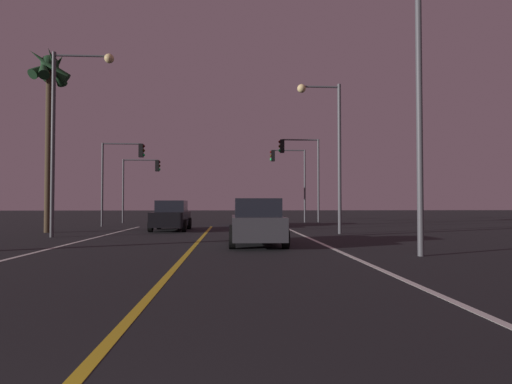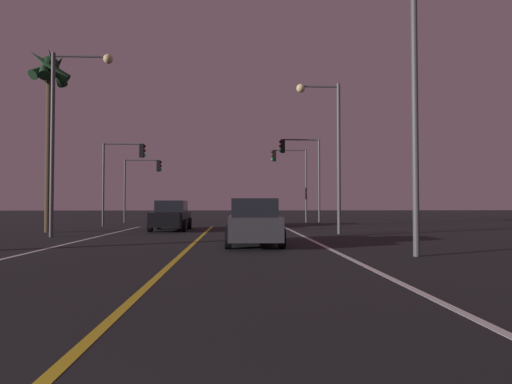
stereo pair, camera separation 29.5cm
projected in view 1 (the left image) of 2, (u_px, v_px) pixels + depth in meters
The scene contains 14 objects.
lane_edge_right at pixel (356, 258), 11.77m from camera, with size 0.16×33.85×0.01m, color silver.
lane_edge_left at pixel (0, 261), 11.23m from camera, with size 0.16×33.85×0.01m, color silver.
lane_center_divider at pixel (182, 260), 11.50m from camera, with size 0.16×33.85×0.01m, color gold.
car_lead_same_lane at pixel (257, 223), 15.66m from camera, with size 2.02×4.30×1.70m.
car_ahead_far at pixel (253, 214), 29.43m from camera, with size 2.02×4.30×1.70m.
car_oncoming at pixel (171, 216), 24.36m from camera, with size 2.02×4.30×1.70m.
traffic_light_near_right at pixel (300, 162), 29.36m from camera, with size 2.84×0.36×5.97m.
traffic_light_near_left at pixel (122, 165), 28.66m from camera, with size 2.87×0.36×5.60m.
traffic_light_far_right at pixel (289, 169), 34.84m from camera, with size 2.93×0.36×5.94m.
traffic_light_far_left at pixel (142, 176), 34.15m from camera, with size 3.01×0.36×5.07m.
street_lamp_right_near at pixel (400, 71), 12.44m from camera, with size 2.56×0.44×8.49m.
street_lamp_left_mid at pixel (67, 119), 19.50m from camera, with size 2.79×0.44×8.46m.
street_lamp_right_far at pixel (329, 138), 21.63m from camera, with size 2.24×0.44×7.60m.
palm_tree_left_mid at pixel (49, 85), 22.68m from camera, with size 2.21×2.22×9.72m.
Camera 1 is at (1.33, -0.72, 1.51)m, focal length 30.01 mm.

